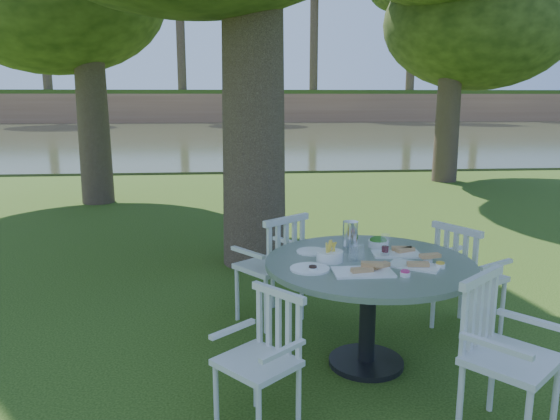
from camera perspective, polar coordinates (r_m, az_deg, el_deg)
The scene contains 9 objects.
ground at distance 5.59m, azimuth 0.19°, elevation -8.98°, with size 140.00×140.00×0.00m, color #1C380B.
table at distance 4.06m, azimuth 9.27°, elevation -7.17°, with size 1.51×1.51×0.81m.
chair_ne at distance 4.81m, azimuth 18.55°, elevation -6.03°, with size 0.63×0.64×0.95m.
chair_nw at distance 4.78m, azimuth -0.32°, elevation -5.31°, with size 0.68×0.67×0.98m.
chair_sw at distance 3.38m, azimuth -1.38°, elevation -14.28°, with size 0.58×0.58×0.84m.
chair_se at distance 3.52m, azimuth 21.65°, elevation -12.83°, with size 0.67×0.66×0.96m.
tableware at distance 4.05m, azimuth 8.06°, elevation -4.41°, with size 1.08×0.84×0.24m.
river at distance 28.28m, azimuth -4.16°, elevation 7.71°, with size 100.00×28.00×0.12m, color #313721.
far_bank at distance 46.63m, azimuth -4.37°, elevation 18.21°, with size 100.00×18.00×15.20m.
Camera 1 is at (-0.48, -5.21, 1.98)m, focal length 35.00 mm.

